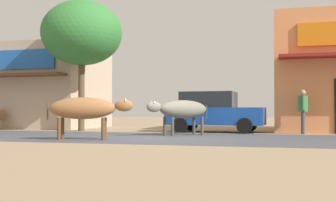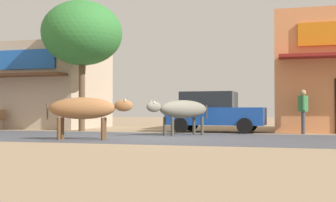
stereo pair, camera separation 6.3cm
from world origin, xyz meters
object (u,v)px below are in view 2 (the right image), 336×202
Objects in this scene: parked_hatchback_car at (214,111)px; cafe_chair_near_tree at (0,118)px; cow_far_dark at (182,110)px; roadside_tree at (82,34)px; cow_near_brown at (85,109)px; pedestrian_by_shop at (303,108)px.

parked_hatchback_car reaches higher than cafe_chair_near_tree.
cafe_chair_near_tree is (-9.16, 2.17, -0.40)m from cow_far_dark.
roadside_tree reaches higher than cow_near_brown.
cow_far_dark is at bearing -13.36° from cafe_chair_near_tree.
roadside_tree is 2.18× the size of cow_near_brown.
parked_hatchback_car is 9.91m from cafe_chair_near_tree.
parked_hatchback_car is 2.37× the size of pedestrian_by_shop.
roadside_tree is 2.57× the size of cow_far_dark.
parked_hatchback_car is 1.81× the size of cow_far_dark.
cow_far_dark is 2.37× the size of cafe_chair_near_tree.
cow_near_brown is 8.57m from cafe_chair_near_tree.
cow_near_brown is 8.21m from pedestrian_by_shop.
roadside_tree is 6.10× the size of cafe_chair_near_tree.
roadside_tree is 6.59m from parked_hatchback_car.
pedestrian_by_shop is 1.81× the size of cafe_chair_near_tree.
cafe_chair_near_tree is (-13.35, 0.16, -0.47)m from pedestrian_by_shop.
roadside_tree is 6.23m from cow_far_dark.
parked_hatchback_car is at bearing 5.48° from roadside_tree.
cafe_chair_near_tree is (-9.89, -0.35, -0.33)m from parked_hatchback_car.
parked_hatchback_car is 6.30m from cow_near_brown.
pedestrian_by_shop is (6.52, 4.99, 0.04)m from cow_near_brown.
cafe_chair_near_tree is (-4.25, 0.19, -3.69)m from roadside_tree.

